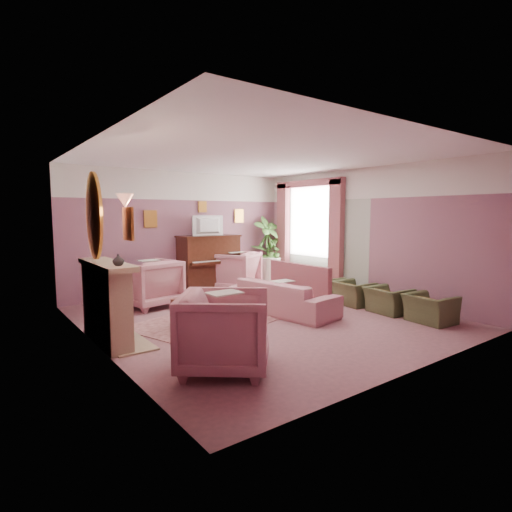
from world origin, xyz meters
TOP-DOWN VIEW (x-y plane):
  - floor at (0.00, 0.00)m, footprint 5.50×6.00m
  - ceiling at (0.00, 0.00)m, footprint 5.50×6.00m
  - wall_back at (0.00, 3.00)m, footprint 5.50×0.02m
  - wall_front at (0.00, -3.00)m, footprint 5.50×0.02m
  - wall_left at (-2.75, 0.00)m, footprint 0.02×6.00m
  - wall_right at (2.75, 0.00)m, footprint 0.02×6.00m
  - picture_rail_band at (0.00, 2.99)m, footprint 5.50×0.01m
  - stripe_panel at (2.73, 1.30)m, footprint 0.01×3.00m
  - fireplace_surround at (-2.59, 0.20)m, footprint 0.30×1.40m
  - fireplace_inset at (-2.49, 0.20)m, footprint 0.18×0.72m
  - fire_ember at (-2.45, 0.20)m, footprint 0.06×0.54m
  - mantel_shelf at (-2.56, 0.20)m, footprint 0.40×1.55m
  - hearth at (-2.39, 0.20)m, footprint 0.55×1.50m
  - mirror_frame at (-2.70, 0.20)m, footprint 0.04×0.72m
  - mirror_glass at (-2.67, 0.20)m, footprint 0.01×0.60m
  - sconce_shade at (-2.62, -0.85)m, footprint 0.20×0.20m
  - piano at (0.50, 2.68)m, footprint 1.40×0.60m
  - piano_keyshelf at (0.50, 2.33)m, footprint 1.30×0.12m
  - piano_keys at (0.50, 2.33)m, footprint 1.20×0.08m
  - piano_top at (0.50, 2.68)m, footprint 1.45×0.65m
  - television at (0.50, 2.63)m, footprint 0.80×0.12m
  - print_back_left at (-0.80, 2.96)m, footprint 0.30×0.03m
  - print_back_right at (1.55, 2.96)m, footprint 0.26×0.03m
  - print_back_mid at (0.50, 2.96)m, footprint 0.22×0.03m
  - print_left_wall at (-2.71, -1.20)m, footprint 0.03×0.28m
  - window_blind at (2.70, 1.55)m, footprint 0.03×1.40m
  - curtain_left at (2.62, 0.63)m, footprint 0.16×0.34m
  - curtain_right at (2.62, 2.47)m, footprint 0.16×0.34m
  - pelmet at (2.62, 1.55)m, footprint 0.16×2.20m
  - mantel_plant at (-2.55, 0.75)m, footprint 0.16×0.16m
  - mantel_vase at (-2.55, -0.30)m, footprint 0.16×0.16m
  - area_rug at (-0.81, 0.33)m, footprint 2.94×2.49m
  - coffee_table at (-0.97, 0.27)m, footprint 1.08×0.69m
  - table_paper at (-0.92, 0.27)m, footprint 0.35×0.28m
  - sofa at (0.52, 0.01)m, footprint 0.70×2.09m
  - sofa_throw at (0.92, 0.01)m, footprint 0.11×1.59m
  - floral_armchair_left at (-1.25, 1.97)m, footprint 0.99×0.99m
  - floral_armchair_right at (1.05, 2.40)m, footprint 0.99×0.99m
  - floral_armchair_front at (-1.78, -1.67)m, footprint 0.99×0.99m
  - olive_chair_a at (2.10, -1.96)m, footprint 0.52×0.74m
  - olive_chair_b at (2.10, -1.14)m, footprint 0.52×0.74m
  - olive_chair_c at (2.10, -0.32)m, footprint 0.52×0.74m
  - olive_chair_d at (2.10, 0.50)m, footprint 0.52×0.74m
  - side_table at (2.24, 2.53)m, footprint 0.52×0.52m
  - side_plant_big at (2.24, 2.53)m, footprint 0.30×0.30m
  - side_plant_small at (2.36, 2.43)m, footprint 0.16×0.16m
  - palm_pot at (2.24, 2.67)m, footprint 0.34×0.34m
  - palm_plant at (2.24, 2.67)m, footprint 0.76×0.76m

SIDE VIEW (x-z plane):
  - floor at x=0.00m, z-range -0.01..0.01m
  - area_rug at x=-0.81m, z-range 0.00..0.01m
  - hearth at x=-2.39m, z-range 0.00..0.02m
  - palm_pot at x=2.24m, z-range 0.00..0.34m
  - fire_ember at x=-2.45m, z-range 0.17..0.27m
  - coffee_table at x=-0.97m, z-range 0.00..0.45m
  - olive_chair_a at x=2.10m, z-range 0.00..0.64m
  - olive_chair_b at x=2.10m, z-range 0.00..0.64m
  - olive_chair_c at x=2.10m, z-range 0.00..0.64m
  - olive_chair_d at x=2.10m, z-range 0.00..0.64m
  - side_table at x=2.24m, z-range 0.00..0.70m
  - fireplace_inset at x=-2.49m, z-range 0.06..0.74m
  - sofa at x=0.52m, z-range 0.00..0.85m
  - table_paper at x=-0.92m, z-range 0.45..0.46m
  - floral_armchair_left at x=-1.25m, z-range 0.00..1.04m
  - floral_armchair_right at x=1.05m, z-range 0.00..1.04m
  - floral_armchair_front at x=-1.78m, z-range 0.00..1.04m
  - fireplace_surround at x=-2.59m, z-range 0.00..1.10m
  - sofa_throw at x=0.92m, z-range 0.31..0.89m
  - piano at x=0.50m, z-range 0.00..1.30m
  - piano_keyshelf at x=0.50m, z-range 0.69..0.75m
  - piano_keys at x=0.50m, z-range 0.75..0.77m
  - side_plant_small at x=2.36m, z-range 0.70..0.98m
  - side_plant_big at x=2.24m, z-range 0.70..1.04m
  - palm_plant at x=2.24m, z-range 0.34..1.78m
  - stripe_panel at x=2.73m, z-range 0.00..2.15m
  - mantel_shelf at x=-2.56m, z-range 1.09..1.16m
  - mantel_vase at x=-2.55m, z-range 1.15..1.31m
  - mantel_plant at x=-2.55m, z-range 1.15..1.43m
  - curtain_left at x=2.62m, z-range 0.00..2.60m
  - curtain_right at x=2.62m, z-range 0.00..2.60m
  - piano_top at x=0.50m, z-range 1.29..1.33m
  - wall_back at x=0.00m, z-range 0.00..2.80m
  - wall_front at x=0.00m, z-range 0.00..2.80m
  - wall_left at x=-2.75m, z-range 0.00..2.80m
  - wall_right at x=2.75m, z-range 0.00..2.80m
  - television at x=0.50m, z-range 1.36..1.84m
  - window_blind at x=2.70m, z-range 0.80..2.60m
  - print_back_left at x=-0.80m, z-range 1.53..1.91m
  - print_left_wall at x=-2.71m, z-range 1.54..1.90m
  - print_back_right at x=1.55m, z-range 1.61..1.95m
  - mirror_frame at x=-2.70m, z-range 1.20..2.40m
  - mirror_glass at x=-2.67m, z-range 1.27..2.33m
  - sconce_shade at x=-2.62m, z-range 1.90..2.06m
  - print_back_mid at x=0.50m, z-range 1.87..2.13m
  - picture_rail_band at x=0.00m, z-range 2.15..2.80m
  - pelmet at x=2.62m, z-range 2.48..2.64m
  - ceiling at x=0.00m, z-range 2.79..2.80m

